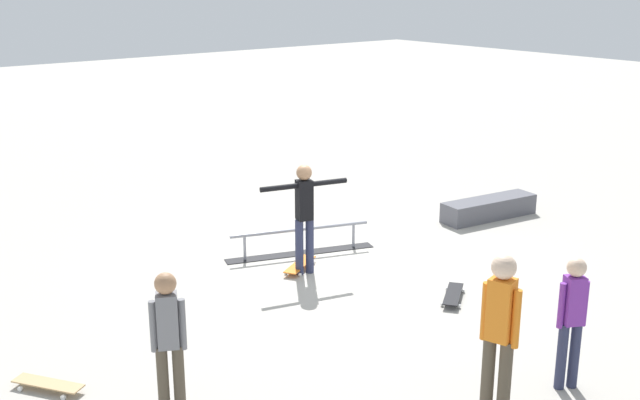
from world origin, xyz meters
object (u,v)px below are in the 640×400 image
at_px(bystander_orange_shirt, 500,329).
at_px(bystander_grey_shirt, 169,338).
at_px(grind_rail, 300,242).
at_px(skateboard_main, 300,265).
at_px(skater_main, 304,211).
at_px(skate_ledge, 489,208).
at_px(loose_skateboard_natural, 48,384).
at_px(bystander_purple_shirt, 572,316).
at_px(loose_skateboard_black, 453,294).

xyz_separation_m(bystander_orange_shirt, bystander_grey_shirt, (2.48, -2.02, -0.11)).
bearing_deg(grind_rail, skateboard_main, 71.42).
height_order(skater_main, bystander_orange_shirt, bystander_orange_shirt).
bearing_deg(skater_main, skate_ledge, -164.05).
distance_m(skater_main, bystander_grey_shirt, 4.11).
bearing_deg(bystander_grey_shirt, loose_skateboard_natural, 149.40).
distance_m(bystander_grey_shirt, bystander_purple_shirt, 4.15).
height_order(loose_skateboard_black, loose_skateboard_natural, same).
xyz_separation_m(skater_main, bystander_purple_shirt, (-0.18, 4.38, -0.13)).
relative_size(skate_ledge, bystander_purple_shirt, 1.27).
xyz_separation_m(bystander_orange_shirt, loose_skateboard_natural, (3.26, -3.33, -0.92)).
distance_m(skateboard_main, bystander_orange_shirt, 4.68).
height_order(bystander_grey_shirt, loose_skateboard_black, bystander_grey_shirt).
relative_size(grind_rail, loose_skateboard_natural, 3.03).
height_order(skater_main, loose_skateboard_black, skater_main).
bearing_deg(loose_skateboard_black, bystander_grey_shirt, -32.32).
bearing_deg(loose_skateboard_natural, loose_skateboard_black, -134.10).
distance_m(skate_ledge, bystander_purple_shirt, 6.09).
bearing_deg(skate_ledge, bystander_grey_shirt, 17.22).
relative_size(grind_rail, bystander_grey_shirt, 1.52).
xyz_separation_m(grind_rail, loose_skateboard_black, (-0.54, 2.74, -0.11)).
height_order(bystander_orange_shirt, bystander_grey_shirt, bystander_orange_shirt).
distance_m(bystander_orange_shirt, loose_skateboard_natural, 4.75).
relative_size(loose_skateboard_black, loose_skateboard_natural, 0.98).
distance_m(skate_ledge, bystander_grey_shirt, 8.07).
bearing_deg(skater_main, bystander_orange_shirt, 92.62).
bearing_deg(grind_rail, bystander_orange_shirt, 93.65).
distance_m(skater_main, bystander_purple_shirt, 4.38).
relative_size(skateboard_main, loose_skateboard_black, 1.03).
xyz_separation_m(skate_ledge, bystander_orange_shirt, (5.21, 4.40, 0.81)).
height_order(bystander_grey_shirt, bystander_purple_shirt, bystander_grey_shirt).
bearing_deg(skate_ledge, bystander_purple_shirt, 47.49).
bearing_deg(bystander_purple_shirt, grind_rail, -66.62).
bearing_deg(skater_main, bystander_purple_shirt, 107.16).
relative_size(skater_main, loose_skateboard_black, 2.16).
relative_size(skate_ledge, bystander_orange_shirt, 1.08).
relative_size(skater_main, skateboard_main, 2.09).
bearing_deg(skateboard_main, skater_main, -133.07).
bearing_deg(skater_main, loose_skateboard_black, 130.95).
height_order(grind_rail, skater_main, skater_main).
xyz_separation_m(skate_ledge, loose_skateboard_black, (3.28, 2.12, -0.11)).
xyz_separation_m(skate_ledge, skater_main, (4.27, 0.09, 0.78)).
bearing_deg(bystander_purple_shirt, skate_ledge, -106.02).
distance_m(skateboard_main, bystander_purple_shirt, 4.61).
bearing_deg(grind_rail, skater_main, 76.33).
xyz_separation_m(grind_rail, bystander_purple_shirt, (0.28, 5.09, 0.65)).
xyz_separation_m(skateboard_main, bystander_purple_shirt, (-0.14, 4.55, 0.76)).
height_order(grind_rail, skateboard_main, grind_rail).
bearing_deg(loose_skateboard_black, skate_ledge, 177.08).
xyz_separation_m(skate_ledge, bystander_grey_shirt, (7.68, 2.38, 0.70)).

